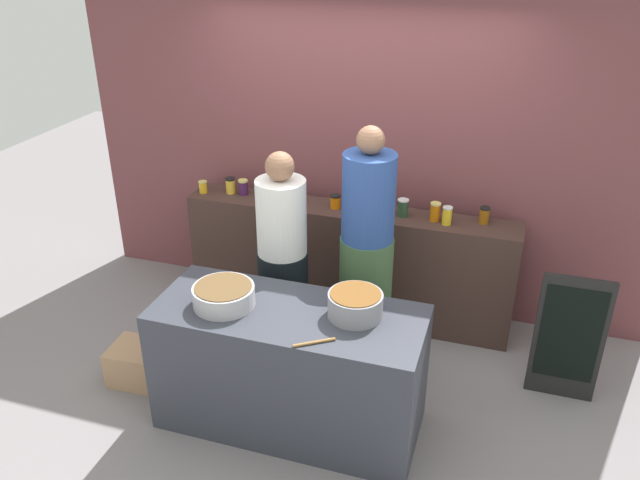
{
  "coord_description": "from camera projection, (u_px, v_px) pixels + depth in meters",
  "views": [
    {
      "loc": [
        1.19,
        -3.38,
        3.02
      ],
      "look_at": [
        0.0,
        0.35,
        1.05
      ],
      "focal_mm": 35.65,
      "sensor_mm": 36.0,
      "label": 1
    }
  ],
  "objects": [
    {
      "name": "cooking_pot_center",
      "position": [
        355.0,
        305.0,
        3.83
      ],
      "size": [
        0.34,
        0.34,
        0.16
      ],
      "color": "gray",
      "rests_on": "prep_table"
    },
    {
      "name": "preserve_jar_11",
      "position": [
        484.0,
        215.0,
        4.8
      ],
      "size": [
        0.08,
        0.08,
        0.13
      ],
      "color": "#8D500F",
      "rests_on": "display_shelf"
    },
    {
      "name": "cook_with_tongs",
      "position": [
        283.0,
        271.0,
        4.61
      ],
      "size": [
        0.37,
        0.37,
        1.65
      ],
      "color": "black",
      "rests_on": "ground"
    },
    {
      "name": "chalkboard_sign",
      "position": [
        569.0,
        338.0,
        4.32
      ],
      "size": [
        0.46,
        0.05,
        0.95
      ],
      "color": "black",
      "rests_on": "ground"
    },
    {
      "name": "preserve_jar_10",
      "position": [
        447.0,
        216.0,
        4.78
      ],
      "size": [
        0.07,
        0.07,
        0.14
      ],
      "color": "yellow",
      "rests_on": "display_shelf"
    },
    {
      "name": "preserve_jar_7",
      "position": [
        373.0,
        203.0,
        5.0
      ],
      "size": [
        0.09,
        0.09,
        0.14
      ],
      "color": "olive",
      "rests_on": "display_shelf"
    },
    {
      "name": "preserve_jar_4",
      "position": [
        280.0,
        193.0,
        5.2
      ],
      "size": [
        0.08,
        0.08,
        0.12
      ],
      "color": "#20552C",
      "rests_on": "display_shelf"
    },
    {
      "name": "display_shelf",
      "position": [
        347.0,
        262.0,
        5.28
      ],
      "size": [
        2.7,
        0.36,
        0.97
      ],
      "primitive_type": "cube",
      "color": "#402B26",
      "rests_on": "ground"
    },
    {
      "name": "prep_table",
      "position": [
        289.0,
        368.0,
        4.11
      ],
      "size": [
        1.7,
        0.7,
        0.87
      ],
      "primitive_type": "cube",
      "color": "#343742",
      "rests_on": "ground"
    },
    {
      "name": "preserve_jar_0",
      "position": [
        203.0,
        187.0,
        5.35
      ],
      "size": [
        0.07,
        0.07,
        0.1
      ],
      "color": "gold",
      "rests_on": "display_shelf"
    },
    {
      "name": "storefront_wall",
      "position": [
        362.0,
        132.0,
        5.12
      ],
      "size": [
        4.8,
        0.12,
        3.0
      ],
      "primitive_type": "cube",
      "color": "brown",
      "rests_on": "ground"
    },
    {
      "name": "preserve_jar_9",
      "position": [
        435.0,
        212.0,
        4.84
      ],
      "size": [
        0.08,
        0.08,
        0.15
      ],
      "color": "#CF690D",
      "rests_on": "display_shelf"
    },
    {
      "name": "preserve_jar_5",
      "position": [
        335.0,
        201.0,
        5.06
      ],
      "size": [
        0.08,
        0.08,
        0.11
      ],
      "color": "orange",
      "rests_on": "display_shelf"
    },
    {
      "name": "cooking_pot_left",
      "position": [
        224.0,
        296.0,
        3.95
      ],
      "size": [
        0.39,
        0.39,
        0.13
      ],
      "color": "#B7B7BC",
      "rests_on": "prep_table"
    },
    {
      "name": "wooden_spoon",
      "position": [
        314.0,
        342.0,
        3.6
      ],
      "size": [
        0.22,
        0.16,
        0.02
      ],
      "primitive_type": "cylinder",
      "rotation": [
        1.57,
        0.0,
        5.31
      ],
      "color": "#9E703D",
      "rests_on": "prep_table"
    },
    {
      "name": "preserve_jar_3",
      "position": [
        270.0,
        189.0,
        5.26
      ],
      "size": [
        0.08,
        0.08,
        0.13
      ],
      "color": "#974E1D",
      "rests_on": "display_shelf"
    },
    {
      "name": "preserve_jar_6",
      "position": [
        354.0,
        202.0,
        5.03
      ],
      "size": [
        0.08,
        0.08,
        0.13
      ],
      "color": "#953E11",
      "rests_on": "display_shelf"
    },
    {
      "name": "preserve_jar_1",
      "position": [
        231.0,
        185.0,
        5.34
      ],
      "size": [
        0.08,
        0.08,
        0.13
      ],
      "color": "gold",
      "rests_on": "display_shelf"
    },
    {
      "name": "preserve_jar_8",
      "position": [
        403.0,
        208.0,
        4.91
      ],
      "size": [
        0.09,
        0.09,
        0.14
      ],
      "color": "#29482E",
      "rests_on": "display_shelf"
    },
    {
      "name": "bread_crate",
      "position": [
        139.0,
        363.0,
        4.62
      ],
      "size": [
        0.4,
        0.35,
        0.28
      ],
      "primitive_type": "cube",
      "rotation": [
        0.0,
        0.0,
        0.05
      ],
      "color": "tan",
      "rests_on": "ground"
    },
    {
      "name": "preserve_jar_2",
      "position": [
        243.0,
        187.0,
        5.31
      ],
      "size": [
        0.08,
        0.08,
        0.13
      ],
      "color": "#431C4B",
      "rests_on": "display_shelf"
    },
    {
      "name": "ground",
      "position": [
        305.0,
        391.0,
        4.56
      ],
      "size": [
        12.0,
        12.0,
        0.0
      ],
      "primitive_type": "plane",
      "color": "gray"
    },
    {
      "name": "cook_in_cap",
      "position": [
        366.0,
        261.0,
        4.56
      ],
      "size": [
        0.39,
        0.39,
        1.83
      ],
      "color": "#43653E",
      "rests_on": "ground"
    }
  ]
}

